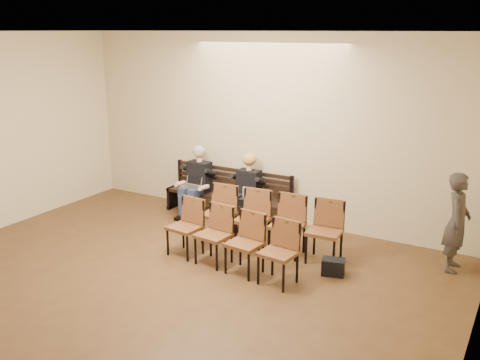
# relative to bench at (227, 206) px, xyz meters

# --- Properties ---
(ground) EXTENTS (10.00, 10.00, 0.00)m
(ground) POSITION_rel_bench_xyz_m (0.70, -4.65, -0.23)
(ground) COLOR brown
(ground) RESTS_ON ground
(room_walls) EXTENTS (8.02, 10.01, 3.51)m
(room_walls) POSITION_rel_bench_xyz_m (0.70, -3.86, 2.31)
(room_walls) COLOR beige
(room_walls) RESTS_ON ground
(bench) EXTENTS (2.60, 0.90, 0.45)m
(bench) POSITION_rel_bench_xyz_m (0.00, 0.00, 0.00)
(bench) COLOR black
(bench) RESTS_ON ground
(seated_man) EXTENTS (0.56, 0.77, 1.34)m
(seated_man) POSITION_rel_bench_xyz_m (-0.62, -0.12, 0.44)
(seated_man) COLOR black
(seated_man) RESTS_ON ground
(seated_woman) EXTENTS (0.53, 0.74, 1.24)m
(seated_woman) POSITION_rel_bench_xyz_m (0.49, -0.12, 0.39)
(seated_woman) COLOR black
(seated_woman) RESTS_ON ground
(laptop) EXTENTS (0.37, 0.30, 0.25)m
(laptop) POSITION_rel_bench_xyz_m (-0.64, -0.31, 0.35)
(laptop) COLOR #B7B7BB
(laptop) RESTS_ON bench
(water_bottle) EXTENTS (0.07, 0.07, 0.21)m
(water_bottle) POSITION_rel_bench_xyz_m (0.57, -0.35, 0.33)
(water_bottle) COLOR silver
(water_bottle) RESTS_ON bench
(bag) EXTENTS (0.38, 0.30, 0.25)m
(bag) POSITION_rel_bench_xyz_m (2.69, -1.40, -0.10)
(bag) COLOR black
(bag) RESTS_ON ground
(passerby) EXTENTS (0.44, 0.65, 1.75)m
(passerby) POSITION_rel_bench_xyz_m (4.20, -0.31, 0.65)
(passerby) COLOR #37322D
(passerby) RESTS_ON ground
(chair_row_front) EXTENTS (2.40, 0.68, 0.98)m
(chair_row_front) POSITION_rel_bench_xyz_m (1.46, -1.08, 0.26)
(chair_row_front) COLOR brown
(chair_row_front) RESTS_ON ground
(chair_row_back) EXTENTS (2.28, 0.74, 0.92)m
(chair_row_back) POSITION_rel_bench_xyz_m (1.22, -1.97, 0.24)
(chair_row_back) COLOR brown
(chair_row_back) RESTS_ON ground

